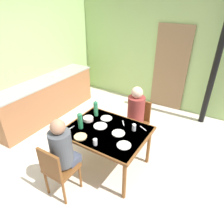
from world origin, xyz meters
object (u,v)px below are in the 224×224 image
(serving_bowl_center, at_px, (88,119))
(water_bottle_green_far, at_px, (80,121))
(water_bottle_green_near, at_px, (96,109))
(person_far_diner, at_px, (136,110))
(dining_table, at_px, (107,134))
(chair_near_diner, at_px, (57,169))
(person_near_diner, at_px, (62,147))
(chair_far_diner, at_px, (138,120))
(kitchen_counter, at_px, (46,99))

(serving_bowl_center, bearing_deg, water_bottle_green_far, -81.05)
(water_bottle_green_near, relative_size, water_bottle_green_far, 1.02)
(person_far_diner, height_order, water_bottle_green_far, person_far_diner)
(dining_table, height_order, person_far_diner, person_far_diner)
(chair_near_diner, height_order, person_near_diner, person_near_diner)
(chair_far_diner, distance_m, person_far_diner, 0.31)
(dining_table, distance_m, water_bottle_green_near, 0.52)
(chair_near_diner, xyz_separation_m, serving_bowl_center, (-0.16, 0.91, 0.26))
(person_near_diner, xyz_separation_m, person_far_diner, (0.40, 1.42, 0.00))
(kitchen_counter, height_order, serving_bowl_center, kitchen_counter)
(chair_far_diner, xyz_separation_m, water_bottle_green_near, (-0.54, -0.58, 0.37))
(chair_near_diner, relative_size, water_bottle_green_near, 3.00)
(water_bottle_green_near, distance_m, water_bottle_green_far, 0.43)
(dining_table, distance_m, chair_near_diner, 0.90)
(chair_far_diner, xyz_separation_m, water_bottle_green_far, (-0.52, -1.01, 0.37))
(chair_far_diner, relative_size, water_bottle_green_far, 3.07)
(dining_table, distance_m, serving_bowl_center, 0.44)
(kitchen_counter, distance_m, water_bottle_green_near, 1.79)
(serving_bowl_center, bearing_deg, person_near_diner, -78.33)
(person_far_diner, bearing_deg, kitchen_counter, 1.97)
(person_near_diner, relative_size, serving_bowl_center, 4.53)
(chair_near_diner, height_order, serving_bowl_center, chair_near_diner)
(person_far_diner, height_order, water_bottle_green_near, person_far_diner)
(dining_table, height_order, water_bottle_green_near, water_bottle_green_near)
(water_bottle_green_far, bearing_deg, serving_bowl_center, 98.95)
(water_bottle_green_near, bearing_deg, chair_near_diner, -82.77)
(person_far_diner, xyz_separation_m, serving_bowl_center, (-0.56, -0.64, -0.02))
(dining_table, xyz_separation_m, person_near_diner, (-0.26, -0.71, 0.12))
(kitchen_counter, distance_m, person_far_diner, 2.27)
(chair_far_diner, bearing_deg, water_bottle_green_far, 62.59)
(kitchen_counter, height_order, chair_far_diner, kitchen_counter)
(water_bottle_green_far, bearing_deg, water_bottle_green_near, 92.31)
(person_near_diner, xyz_separation_m, water_bottle_green_far, (-0.12, 0.54, 0.08))
(person_near_diner, bearing_deg, dining_table, 70.02)
(water_bottle_green_near, relative_size, serving_bowl_center, 1.71)
(water_bottle_green_far, bearing_deg, kitchen_counter, 155.10)
(chair_far_diner, bearing_deg, person_far_diner, 90.00)
(person_near_diner, bearing_deg, chair_far_diner, 75.52)
(dining_table, height_order, chair_far_diner, chair_far_diner)
(kitchen_counter, relative_size, dining_table, 2.09)
(water_bottle_green_far, xyz_separation_m, serving_bowl_center, (-0.04, 0.24, -0.11))
(kitchen_counter, height_order, chair_near_diner, kitchen_counter)
(person_near_diner, xyz_separation_m, water_bottle_green_near, (-0.14, 0.97, 0.09))
(water_bottle_green_near, height_order, serving_bowl_center, water_bottle_green_near)
(chair_far_diner, distance_m, water_bottle_green_far, 1.20)
(dining_table, relative_size, person_far_diner, 1.62)
(kitchen_counter, bearing_deg, water_bottle_green_far, -24.90)
(person_near_diner, distance_m, serving_bowl_center, 0.80)
(chair_near_diner, distance_m, water_bottle_green_near, 1.18)
(chair_far_diner, relative_size, serving_bowl_center, 5.12)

